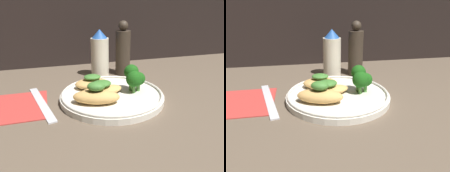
# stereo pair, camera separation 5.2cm
# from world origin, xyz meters

# --- Properties ---
(ground_plane) EXTENTS (1.80, 1.80, 0.01)m
(ground_plane) POSITION_xyz_m (0.00, 0.00, -0.01)
(ground_plane) COLOR brown
(plate) EXTENTS (0.25, 0.25, 0.02)m
(plate) POSITION_xyz_m (0.00, 0.00, 0.01)
(plate) COLOR silver
(plate) RESTS_ON ground_plane
(grilled_meat_front) EXTENTS (0.11, 0.07, 0.05)m
(grilled_meat_front) POSITION_xyz_m (-0.05, -0.04, 0.03)
(grilled_meat_front) COLOR tan
(grilled_meat_front) RESTS_ON plate
(grilled_meat_middle) EXTENTS (0.12, 0.07, 0.04)m
(grilled_meat_middle) POSITION_xyz_m (-0.03, 0.00, 0.03)
(grilled_meat_middle) COLOR tan
(grilled_meat_middle) RESTS_ON plate
(grilled_meat_back) EXTENTS (0.09, 0.07, 0.04)m
(grilled_meat_back) POSITION_xyz_m (-0.04, 0.05, 0.03)
(grilled_meat_back) COLOR tan
(grilled_meat_back) RESTS_ON plate
(broccoli_bunch) EXTENTS (0.05, 0.05, 0.07)m
(broccoli_bunch) POSITION_xyz_m (0.06, -0.00, 0.05)
(broccoli_bunch) COLOR #569942
(broccoli_bunch) RESTS_ON plate
(sauce_bottle) EXTENTS (0.05, 0.05, 0.15)m
(sauce_bottle) POSITION_xyz_m (0.01, 0.18, 0.07)
(sauce_bottle) COLOR beige
(sauce_bottle) RESTS_ON ground_plane
(pepper_grinder) EXTENTS (0.05, 0.05, 0.17)m
(pepper_grinder) POSITION_xyz_m (0.09, 0.18, 0.08)
(pepper_grinder) COLOR #382D23
(pepper_grinder) RESTS_ON ground_plane
(fork) EXTENTS (0.06, 0.20, 0.01)m
(fork) POSITION_xyz_m (-0.16, 0.02, 0.00)
(fork) COLOR silver
(fork) RESTS_ON ground_plane
(napkin) EXTENTS (0.15, 0.15, 0.00)m
(napkin) POSITION_xyz_m (-0.23, 0.02, 0.00)
(napkin) COLOR #B2332D
(napkin) RESTS_ON ground_plane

